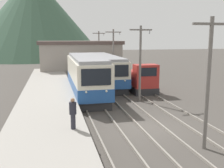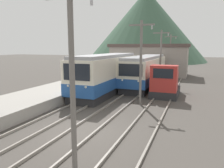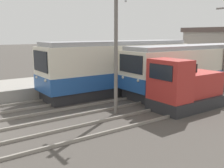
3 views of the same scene
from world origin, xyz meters
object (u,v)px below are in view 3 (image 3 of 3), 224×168
at_px(commuter_train_center, 195,69).
at_px(commuter_train_left, 119,69).
at_px(shunting_locomotive, 184,89).
at_px(catenary_mast_mid, 116,48).

bearing_deg(commuter_train_center, commuter_train_left, -117.83).
distance_m(commuter_train_left, commuter_train_center, 6.00).
xyz_separation_m(shunting_locomotive, catenary_mast_mid, (-1.49, -3.89, 2.41)).
bearing_deg(shunting_locomotive, commuter_train_center, 121.91).
distance_m(commuter_train_left, shunting_locomotive, 5.85).
relative_size(commuter_train_left, shunting_locomotive, 2.66).
bearing_deg(commuter_train_left, commuter_train_center, 62.17).
height_order(commuter_train_center, catenary_mast_mid, catenary_mast_mid).
bearing_deg(commuter_train_center, shunting_locomotive, -58.09).
xyz_separation_m(commuter_train_left, catenary_mast_mid, (4.31, -3.40, 1.83)).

